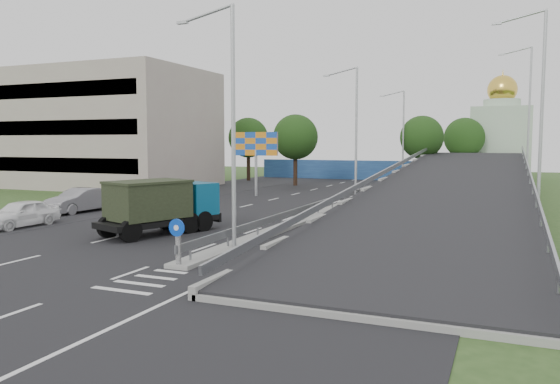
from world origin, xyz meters
The scene contains 23 objects.
ground centered at (0.00, 0.00, 0.00)m, with size 160.00×160.00×0.00m, color #2D4C1E.
road_surface centered at (-3.00, 20.00, 0.00)m, with size 26.00×90.00×0.04m, color black.
parking_strip centered at (-16.00, 20.00, 0.00)m, with size 8.00×90.00×0.05m, color black.
median centered at (0.00, 24.00, 0.10)m, with size 1.00×44.00×0.20m, color gray.
overpass_ramp centered at (7.50, 24.00, 1.75)m, with size 10.00×50.00×3.50m.
median_guardrail centered at (0.00, 24.00, 0.75)m, with size 0.09×44.00×0.71m.
sign_bollard centered at (0.00, 2.17, 1.03)m, with size 0.64×0.23×1.67m.
lamp_post_near centered at (0.11, 6.00, 5.81)m, with size 2.74×0.18×10.08m.
lamp_post_mid centered at (0.11, 26.00, 5.81)m, with size 2.74×0.18×10.08m.
lamp_post_far centered at (0.11, 46.00, 5.81)m, with size 2.74×0.18×10.08m.
beige_building centered at (-30.00, 32.00, 6.00)m, with size 24.00×14.00×12.00m, color #A9988E.
blue_wall centered at (-4.00, 52.00, 1.20)m, with size 30.00×0.50×2.40m, color navy.
church centered at (10.00, 60.00, 5.31)m, with size 7.00×7.00×13.80m.
billboard centered at (-9.00, 28.00, 4.19)m, with size 4.00×0.24×5.50m.
tree_left_mid centered at (-10.00, 40.00, 5.18)m, with size 4.80×4.80×7.60m.
tree_median_far centered at (2.00, 48.00, 5.18)m, with size 4.80×4.80×7.60m.
tree_left_far centered at (-18.00, 45.00, 5.18)m, with size 4.80×4.80×7.60m.
tree_ramp_far centered at (6.00, 55.00, 5.18)m, with size 4.80×4.80×7.60m.
dump_truck centered at (-5.10, 8.50, 1.52)m, with size 4.20×6.62×2.74m.
parked_car_a centered at (-13.48, 7.37, 0.75)m, with size 1.76×4.37×1.49m, color white.
parked_car_b centered at (-15.06, 13.57, 0.80)m, with size 1.70×4.88×1.61m, color gray.
parked_car_c centered at (-16.25, 19.89, 0.73)m, with size 2.42×5.26×1.46m, color #343339.
parked_car_d centered at (-13.52, 22.44, 0.68)m, with size 1.92×4.72×1.37m, color gray.
Camera 1 is at (10.90, -14.35, 4.59)m, focal length 35.00 mm.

